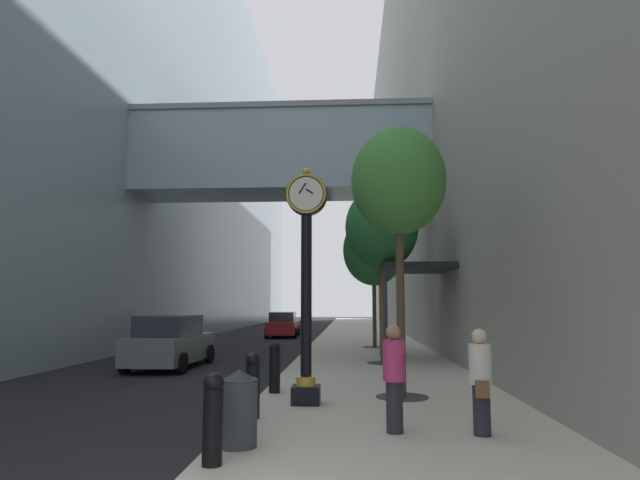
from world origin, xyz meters
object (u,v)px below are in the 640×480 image
bollard_second (253,384)px  street_tree_mid_far (374,251)px  bollard_nearest (213,416)px  car_grey_near (171,342)px  street_tree_mid_near (382,228)px  bollard_third (275,366)px  trash_bin (239,407)px  street_tree_near (398,183)px  street_clock (306,271)px  pedestrian_walking (481,379)px  car_red_mid (283,325)px  pedestrian_by_clock (394,375)px

bollard_second → street_tree_mid_far: size_ratio=0.18×
bollard_nearest → car_grey_near: car_grey_near is taller
street_tree_mid_near → car_grey_near: (-7.03, -0.55, -3.84)m
bollard_third → trash_bin: size_ratio=1.06×
bollard_second → street_tree_near: (2.77, 2.27, 4.03)m
street_clock → pedestrian_walking: (2.85, -2.40, -1.79)m
bollard_third → car_grey_near: bearing=127.4°
street_tree_mid_far → car_red_mid: 11.68m
bollard_nearest → bollard_third: bearing=90.0°
trash_bin → bollard_nearest: bearing=-99.2°
street_tree_near → pedestrian_by_clock: (-0.41, -3.17, -3.75)m
bollard_third → street_tree_mid_far: 13.55m
bollard_second → street_tree_near: 5.39m
street_tree_mid_far → car_grey_near: size_ratio=1.37×
street_clock → bollard_second: street_clock is taller
car_red_mid → car_grey_near: bearing=-95.6°
street_clock → trash_bin: bearing=-101.6°
street_tree_near → street_tree_mid_far: bearing=90.0°
bollard_nearest → street_tree_near: 6.98m
bollard_third → trash_bin: bearing=-88.2°
pedestrian_walking → car_grey_near: (-7.92, 9.29, -0.14)m
bollard_third → trash_bin: 4.55m
bollard_nearest → bollard_second: same height
street_clock → trash_bin: street_clock is taller
street_tree_mid_far → pedestrian_walking: (0.89, -16.41, -3.58)m
bollard_nearest → trash_bin: 0.88m
street_tree_mid_far → street_tree_mid_near: bearing=-90.0°
bollard_nearest → trash_bin: (0.14, 0.86, -0.05)m
street_clock → bollard_nearest: size_ratio=4.26×
car_grey_near → street_tree_near: bearing=-40.6°
bollard_second → pedestrian_by_clock: (2.37, -0.90, 0.28)m
street_tree_near → street_tree_mid_far: street_tree_mid_far is taller
bollard_third → pedestrian_by_clock: (2.37, -3.60, 0.28)m
bollard_nearest → street_tree_mid_near: street_tree_mid_near is taller
street_tree_near → street_tree_mid_near: (0.00, 6.57, -0.09)m
bollard_second → trash_bin: size_ratio=1.06×
street_tree_mid_near → pedestrian_by_clock: size_ratio=3.65×
bollard_nearest → trash_bin: size_ratio=1.06×
bollard_second → bollard_third: same height
bollard_nearest → pedestrian_walking: bearing=25.0°
street_tree_mid_near → car_grey_near: size_ratio=1.35×
bollard_third → car_red_mid: car_red_mid is taller
bollard_third → street_tree_mid_far: street_tree_mid_far is taller
street_tree_mid_far → pedestrian_by_clock: street_tree_mid_far is taller
trash_bin → street_tree_mid_near: bearing=76.2°
street_tree_near → street_tree_mid_far: 13.14m
bollard_second → car_red_mid: (-2.63, 25.05, 0.05)m
pedestrian_by_clock → car_grey_near: size_ratio=0.37×
street_tree_mid_far → bollard_nearest: bearing=-98.7°
bollard_second → trash_bin: (0.14, -1.84, -0.05)m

